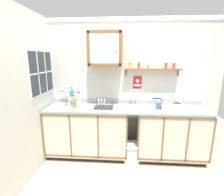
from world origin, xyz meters
name	(u,v)px	position (x,y,z in m)	size (l,w,h in m)	color
floor	(125,171)	(0.00, 0.00, 0.00)	(5.77, 5.77, 0.00)	#9E9384
back_wall	(126,87)	(0.00, 0.73, 1.22)	(3.37, 0.07, 2.43)	silver
side_wall_left	(21,99)	(-1.41, -0.25, 1.21)	(0.05, 3.51, 2.43)	silver
lower_cabinet_run	(88,132)	(-0.67, 0.43, 0.45)	(1.41, 0.57, 0.89)	black
lower_cabinet_run_right	(170,134)	(0.79, 0.43, 0.45)	(1.17, 0.57, 0.89)	black
countertop	(125,108)	(0.00, 0.43, 0.91)	(2.73, 0.59, 0.03)	#9EA3A8
backsplash	(125,101)	(0.00, 0.70, 0.96)	(2.73, 0.02, 0.08)	#9EA3A8
sink	(136,109)	(0.18, 0.46, 0.90)	(0.58, 0.46, 0.41)	silver
hot_plate_stove	(171,106)	(0.78, 0.46, 0.97)	(0.38, 0.30, 0.09)	silver
saucepan	(166,100)	(0.68, 0.48, 1.06)	(0.32, 0.18, 0.09)	silver
bottle_juice_amber_0	(74,102)	(-0.88, 0.37, 1.02)	(0.07, 0.07, 0.22)	gold
bottle_detergent_teal_1	(72,97)	(-0.96, 0.50, 1.07)	(0.07, 0.07, 0.33)	teal
bottle_water_blue_2	(65,100)	(-1.07, 0.48, 1.03)	(0.08, 0.08, 0.23)	#8CB7E0
bottle_water_clear_3	(79,101)	(-0.77, 0.31, 1.05)	(0.06, 0.06, 0.29)	silver
bottle_opaque_white_4	(63,100)	(-1.07, 0.37, 1.06)	(0.08, 0.08, 0.29)	white
dish_rack	(103,105)	(-0.39, 0.41, 0.96)	(0.32, 0.28, 0.17)	#333338
mug	(159,106)	(0.55, 0.40, 0.98)	(0.09, 0.13, 0.11)	#3F6699
wall_cabinet	(105,49)	(-0.36, 0.56, 1.90)	(0.57, 0.31, 0.57)	brown
spice_shelf	(153,68)	(0.47, 0.64, 1.58)	(0.97, 0.14, 0.23)	brown
warning_sign	(137,82)	(0.21, 0.70, 1.32)	(0.15, 0.01, 0.23)	#B2261E
window	(41,73)	(-1.38, 0.32, 1.52)	(0.03, 0.76, 0.71)	#262D38
trash_bin	(132,152)	(0.12, 0.25, 0.18)	(0.32, 0.32, 0.33)	silver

